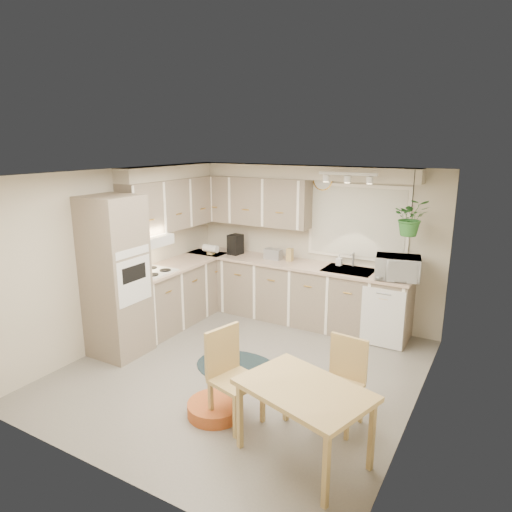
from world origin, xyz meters
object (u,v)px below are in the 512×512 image
chair_back (340,385)px  braided_rug (238,367)px  pet_bed (215,408)px  microwave (398,265)px  dining_table (303,423)px  chair_left (236,378)px

chair_back → braided_rug: (-1.49, 0.50, -0.44)m
chair_back → pet_bed: bearing=27.3°
braided_rug → microwave: 2.51m
braided_rug → microwave: bearing=48.1°
microwave → pet_bed: bearing=-126.6°
dining_table → braided_rug: size_ratio=0.99×
pet_bed → microwave: 3.07m
pet_bed → braided_rug: bearing=108.9°
dining_table → chair_left: bearing=168.1°
dining_table → microwave: 2.90m
dining_table → chair_left: size_ratio=1.16×
microwave → chair_back: bearing=-102.8°
chair_left → pet_bed: chair_left is taller
chair_left → microwave: size_ratio=1.66×
pet_bed → microwave: bearing=66.0°
pet_bed → microwave: size_ratio=1.01×
dining_table → chair_back: bearing=80.6°
microwave → braided_rug: bearing=-144.6°
chair_back → braided_rug: chair_back is taller
dining_table → pet_bed: size_ratio=1.91×
chair_back → pet_bed: chair_back is taller
chair_left → pet_bed: size_ratio=1.65×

